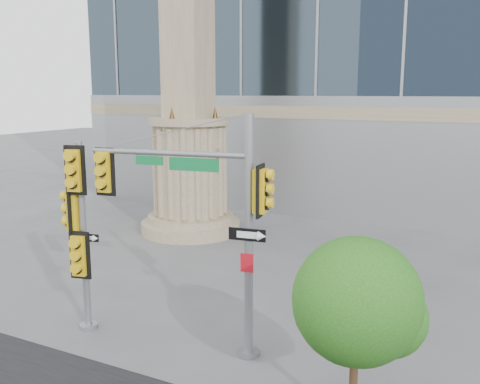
% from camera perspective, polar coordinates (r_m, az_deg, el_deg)
% --- Properties ---
extents(ground, '(120.00, 120.00, 0.00)m').
position_cam_1_polar(ground, '(14.08, -4.14, -15.57)').
color(ground, '#545456').
rests_on(ground, ground).
extents(monument, '(4.40, 4.40, 16.60)m').
position_cam_1_polar(monument, '(23.45, -5.48, 8.93)').
color(monument, gray).
rests_on(monument, ground).
extents(main_signal_pole, '(4.45, 1.03, 5.75)m').
position_cam_1_polar(main_signal_pole, '(12.51, -3.58, -1.61)').
color(main_signal_pole, slate).
rests_on(main_signal_pole, ground).
extents(secondary_signal_pole, '(0.92, 0.66, 4.99)m').
position_cam_1_polar(secondary_signal_pole, '(14.26, -16.84, -3.11)').
color(secondary_signal_pole, slate).
rests_on(secondary_signal_pole, ground).
extents(street_tree, '(2.38, 2.33, 3.71)m').
position_cam_1_polar(street_tree, '(9.99, 12.61, -11.82)').
color(street_tree, gray).
rests_on(street_tree, ground).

